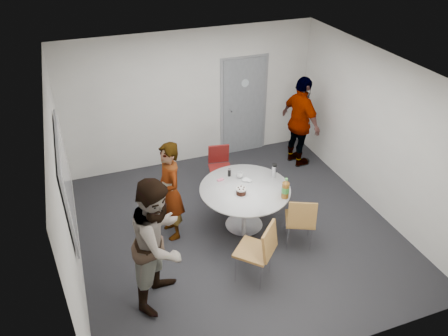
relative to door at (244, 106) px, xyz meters
name	(u,v)px	position (x,y,z in m)	size (l,w,h in m)	color
floor	(237,230)	(-1.10, -2.48, -1.03)	(5.00, 5.00, 0.00)	black
ceiling	(240,74)	(-1.10, -2.48, 1.67)	(5.00, 5.00, 0.00)	silver
wall_back	(192,99)	(-1.10, 0.02, 0.32)	(5.00, 5.00, 0.00)	silver
wall_left	(65,193)	(-3.60, -2.48, 0.32)	(5.00, 5.00, 0.00)	silver
wall_right	(378,134)	(1.40, -2.48, 0.32)	(5.00, 5.00, 0.00)	silver
wall_front	(327,276)	(-1.10, -4.98, 0.32)	(5.00, 5.00, 0.00)	silver
door	(244,106)	(0.00, 0.00, 0.00)	(1.02, 0.17, 2.12)	slate
whiteboard	(66,179)	(-3.56, -2.28, 0.42)	(0.04, 1.90, 1.25)	gray
table	(248,193)	(-0.91, -2.43, -0.36)	(1.46, 1.46, 1.11)	silver
chair_near_left	(261,247)	(-1.21, -3.61, -0.42)	(0.68, 0.68, 0.99)	brown
chair_near_right	(301,218)	(-0.35, -3.19, -0.46)	(0.59, 0.61, 0.92)	brown
chair_far	(220,163)	(-0.94, -1.17, -0.51)	(0.47, 0.50, 0.85)	maroon
person_main	(170,192)	(-2.13, -2.20, -0.19)	(0.61, 0.40, 1.67)	#A5C6EA
person_left	(159,242)	(-2.56, -3.42, -0.07)	(0.92, 0.72, 1.90)	white
person_right	(301,122)	(0.85, -0.90, -0.09)	(1.09, 0.45, 1.86)	black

